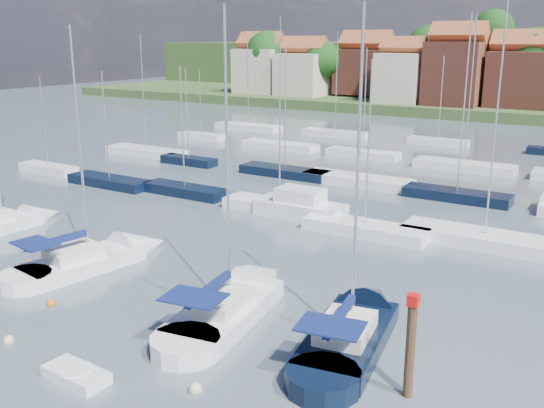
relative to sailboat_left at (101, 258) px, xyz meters
The scene contains 13 objects.
ground 36.62m from the sailboat_left, 73.05° to the left, with size 260.00×260.00×0.00m, color #434F5B.
sailboat_left is the anchor object (origin of this frame).
sailboat_centre 10.60m from the sailboat_left, ahead, with size 4.87×12.09×15.96m.
sailboat_navy 16.85m from the sailboat_left, ahead, with size 4.81×11.76×15.84m.
sailboat_far 11.07m from the sailboat_left, behind, with size 2.68×9.29×12.34m.
tender 13.18m from the sailboat_left, 47.14° to the right, with size 2.87×1.43×0.61m.
timber_piling 20.94m from the sailboat_left, 10.32° to the right, with size 0.40×0.40×6.45m.
buoy_b 9.96m from the sailboat_left, 66.79° to the right, with size 0.49×0.49×0.49m, color beige.
buoy_c 5.99m from the sailboat_left, 67.69° to the right, with size 0.47×0.47×0.47m, color #D85914.
buoy_d 15.60m from the sailboat_left, 29.92° to the right, with size 0.53×0.53×0.53m, color beige.
buoy_e 15.05m from the sailboat_left, ahead, with size 0.50×0.50×0.50m, color #D85914.
buoy_g 4.30m from the sailboat_left, 146.06° to the right, with size 0.46×0.46×0.46m, color #D85914.
marina_field 32.70m from the sailboat_left, 67.36° to the left, with size 79.62×41.41×15.93m.
Camera 1 is at (16.26, -18.82, 13.23)m, focal length 40.00 mm.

